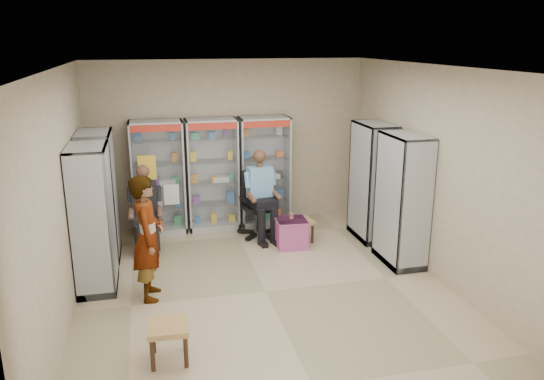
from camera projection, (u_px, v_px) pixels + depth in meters
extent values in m
plane|color=tan|center=(265.00, 291.00, 7.28)|extent=(6.00, 6.00, 0.00)
cube|color=tan|center=(229.00, 143.00, 9.67)|extent=(5.00, 0.02, 3.00)
cube|color=tan|center=(351.00, 288.00, 4.06)|extent=(5.00, 0.02, 3.00)
cube|color=tan|center=(61.00, 199.00, 6.30)|extent=(0.02, 6.00, 3.00)
cube|color=tan|center=(439.00, 175.00, 7.43)|extent=(0.02, 6.00, 3.00)
cube|color=silver|center=(265.00, 68.00, 6.45)|extent=(5.00, 6.00, 0.02)
cube|color=silver|center=(158.00, 178.00, 9.26)|extent=(0.90, 0.50, 2.00)
cube|color=silver|center=(212.00, 175.00, 9.48)|extent=(0.90, 0.50, 2.00)
cube|color=silver|center=(264.00, 172.00, 9.69)|extent=(0.90, 0.50, 2.00)
cube|color=#B1B3B9|center=(372.00, 182.00, 9.00)|extent=(0.90, 0.50, 2.00)
cube|color=#9FA2A6|center=(402.00, 200.00, 7.97)|extent=(0.90, 0.50, 2.00)
cube|color=#BABDC2|center=(99.00, 196.00, 8.19)|extent=(0.90, 0.50, 2.00)
cube|color=#AEB1B6|center=(93.00, 219.00, 7.16)|extent=(0.90, 0.50, 2.00)
cube|color=black|center=(146.00, 221.00, 8.67)|extent=(0.42, 0.42, 0.94)
cube|color=black|center=(259.00, 204.00, 9.21)|extent=(0.71, 0.71, 1.14)
cube|color=#AB4492|center=(291.00, 233.00, 8.79)|extent=(0.52, 0.50, 0.47)
cylinder|color=#5E1808|center=(291.00, 216.00, 8.76)|extent=(0.07, 0.07, 0.10)
cube|color=#9F6843|center=(300.00, 230.00, 9.03)|extent=(0.43, 0.43, 0.39)
cube|color=#AE7949|center=(169.00, 342.00, 5.67)|extent=(0.45, 0.45, 0.43)
imported|color=gray|center=(148.00, 238.00, 6.90)|extent=(0.44, 0.64, 1.69)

